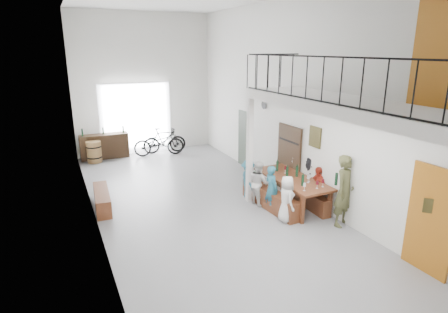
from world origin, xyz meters
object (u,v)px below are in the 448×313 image
bench_inner (270,199)px  serving_counter (104,146)px  bicycle_near (159,143)px  tasting_table (292,181)px  host_standing (345,191)px  side_bench (102,199)px  oak_barrel (94,152)px

bench_inner → serving_counter: bearing=112.8°
bicycle_near → tasting_table: bearing=-154.7°
host_standing → bench_inner: bearing=104.1°
tasting_table → serving_counter: 7.93m
side_bench → oak_barrel: (0.31, 4.47, 0.17)m
side_bench → host_standing: 6.25m
side_bench → bicycle_near: bearing=57.6°
bicycle_near → oak_barrel: bearing=95.9°
serving_counter → host_standing: size_ratio=1.03×
bench_inner → host_standing: host_standing is taller
bench_inner → side_bench: bearing=151.7°
side_bench → serving_counter: (0.75, 4.88, 0.24)m
side_bench → oak_barrel: 4.49m
bench_inner → side_bench: 4.49m
host_standing → serving_counter: bearing=98.3°
bench_inner → side_bench: (-4.07, 1.89, -0.02)m
tasting_table → oak_barrel: bearing=123.8°
side_bench → oak_barrel: oak_barrel is taller
tasting_table → serving_counter: bearing=119.5°
host_standing → bicycle_near: (-2.36, 7.86, -0.36)m
oak_barrel → host_standing: (4.82, -7.97, 0.47)m
tasting_table → bench_inner: bearing=170.8°
tasting_table → side_bench: 5.13m
bench_inner → bicycle_near: (-1.30, 6.26, 0.26)m
serving_counter → bicycle_near: size_ratio=0.91×
serving_counter → host_standing: 9.46m
tasting_table → oak_barrel: (-4.39, 6.47, -0.30)m
side_bench → oak_barrel: size_ratio=2.08×
tasting_table → bicycle_near: bearing=106.5°
serving_counter → side_bench: bearing=-97.8°
oak_barrel → bicycle_near: size_ratio=0.41×
host_standing → oak_barrel: bearing=101.8°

